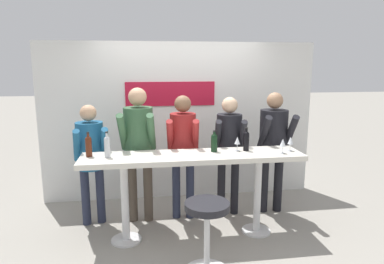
# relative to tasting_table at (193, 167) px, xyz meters

# --- Properties ---
(ground_plane) EXTENTS (40.00, 40.00, 0.00)m
(ground_plane) POSITION_rel_tasting_table_xyz_m (0.00, 0.00, -0.88)
(ground_plane) COLOR gray
(back_wall) EXTENTS (4.20, 0.12, 2.41)m
(back_wall) POSITION_rel_tasting_table_xyz_m (-0.00, 1.38, 0.33)
(back_wall) COLOR silver
(back_wall) RESTS_ON ground_plane
(tasting_table) EXTENTS (2.60, 0.55, 1.04)m
(tasting_table) POSITION_rel_tasting_table_xyz_m (0.00, 0.00, 0.00)
(tasting_table) COLOR silver
(tasting_table) RESTS_ON ground_plane
(bar_stool) EXTENTS (0.46, 0.46, 0.76)m
(bar_stool) POSITION_rel_tasting_table_xyz_m (0.02, -0.78, -0.37)
(bar_stool) COLOR silver
(bar_stool) RESTS_ON ground_plane
(person_far_left) EXTENTS (0.47, 0.56, 1.58)m
(person_far_left) POSITION_rel_tasting_table_xyz_m (-1.24, 0.53, 0.10)
(person_far_left) COLOR #23283D
(person_far_left) RESTS_ON ground_plane
(person_left) EXTENTS (0.49, 0.59, 1.79)m
(person_left) POSITION_rel_tasting_table_xyz_m (-0.63, 0.52, 0.23)
(person_left) COLOR #473D33
(person_left) RESTS_ON ground_plane
(person_center_left) EXTENTS (0.45, 0.56, 1.68)m
(person_center_left) POSITION_rel_tasting_table_xyz_m (-0.06, 0.53, 0.17)
(person_center_left) COLOR #23283D
(person_center_left) RESTS_ON ground_plane
(person_center) EXTENTS (0.46, 0.56, 1.65)m
(person_center) POSITION_rel_tasting_table_xyz_m (0.58, 0.58, 0.14)
(person_center) COLOR black
(person_center) RESTS_ON ground_plane
(person_center_right) EXTENTS (0.46, 0.56, 1.70)m
(person_center_right) POSITION_rel_tasting_table_xyz_m (1.21, 0.57, 0.17)
(person_center_right) COLOR black
(person_center_right) RESTS_ON ground_plane
(wine_bottle_0) EXTENTS (0.07, 0.07, 0.29)m
(wine_bottle_0) POSITION_rel_tasting_table_xyz_m (-1.19, 0.07, 0.29)
(wine_bottle_0) COLOR #4C1E0F
(wine_bottle_0) RESTS_ON tasting_table
(wine_bottle_1) EXTENTS (0.07, 0.07, 0.30)m
(wine_bottle_1) POSITION_rel_tasting_table_xyz_m (-0.98, -0.00, 0.30)
(wine_bottle_1) COLOR #B7BCC1
(wine_bottle_1) RESTS_ON tasting_table
(wine_bottle_2) EXTENTS (0.08, 0.08, 0.26)m
(wine_bottle_2) POSITION_rel_tasting_table_xyz_m (0.27, 0.09, 0.28)
(wine_bottle_2) COLOR black
(wine_bottle_2) RESTS_ON tasting_table
(wine_bottle_3) EXTENTS (0.07, 0.07, 0.29)m
(wine_bottle_3) POSITION_rel_tasting_table_xyz_m (0.67, 0.08, 0.29)
(wine_bottle_3) COLOR black
(wine_bottle_3) RESTS_ON tasting_table
(wine_glass_0) EXTENTS (0.07, 0.07, 0.18)m
(wine_glass_0) POSITION_rel_tasting_table_xyz_m (1.05, -0.11, 0.29)
(wine_glass_0) COLOR silver
(wine_glass_0) RESTS_ON tasting_table
(wine_glass_1) EXTENTS (0.07, 0.07, 0.18)m
(wine_glass_1) POSITION_rel_tasting_table_xyz_m (0.55, 0.08, 0.29)
(wine_glass_1) COLOR silver
(wine_glass_1) RESTS_ON tasting_table
(wine_glass_2) EXTENTS (0.07, 0.07, 0.18)m
(wine_glass_2) POSITION_rel_tasting_table_xyz_m (1.19, -0.01, 0.29)
(wine_glass_2) COLOR silver
(wine_glass_2) RESTS_ON tasting_table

